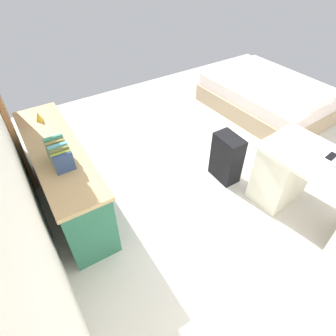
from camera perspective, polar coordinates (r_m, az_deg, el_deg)
ground_plane at (r=3.89m, az=13.39°, el=-0.53°), size 5.74×5.74×0.00m
wall_back at (r=2.26m, az=-29.66°, el=2.87°), size 4.06×0.10×2.68m
desk at (r=3.33m, az=28.21°, el=-4.81°), size 1.50×0.81×0.76m
credenza at (r=3.31m, az=-19.55°, el=-1.70°), size 1.80×0.48×0.80m
bed at (r=5.12m, az=18.99°, el=12.97°), size 2.00×1.54×0.58m
suitcase_black at (r=3.57m, az=11.38°, el=1.95°), size 0.36×0.22×0.61m
computer_mouse at (r=3.13m, az=29.70°, el=0.79°), size 0.07×0.11×0.03m
cell_phone_by_mouse at (r=3.23m, az=29.30°, el=2.02°), size 0.09×0.14×0.01m
book_row at (r=2.81m, az=-20.46°, el=2.63°), size 0.32×0.17×0.24m
figurine_small at (r=3.52m, az=-23.93°, el=9.18°), size 0.08×0.08×0.11m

